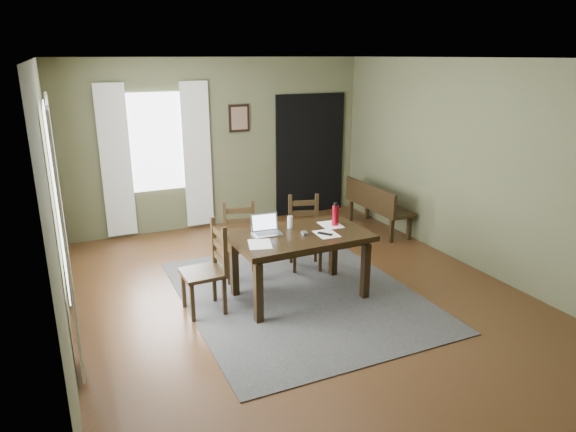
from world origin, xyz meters
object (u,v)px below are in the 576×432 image
chair_back_left (240,242)px  bench (376,203)px  chair_end (208,269)px  chair_back_right (305,233)px  water_bottle (335,215)px  laptop (266,228)px  dining_table (300,242)px

chair_back_left → bench: bearing=32.1°
chair_end → chair_back_left: size_ratio=1.05×
chair_back_right → water_bottle: bearing=-68.6°
water_bottle → chair_back_left: bearing=142.9°
laptop → water_bottle: 0.86m
chair_back_left → laptop: 0.74m
chair_end → water_bottle: (1.58, -0.01, 0.42)m
laptop → chair_back_right: bearing=42.1°
chair_back_right → bench: 1.90m
chair_back_left → chair_back_right: (0.90, -0.02, -0.00)m
chair_back_left → water_bottle: 1.27m
chair_back_right → water_bottle: water_bottle is taller
dining_table → chair_back_left: (-0.44, 0.82, -0.22)m
dining_table → chair_back_left: bearing=116.8°
chair_back_right → laptop: bearing=-125.5°
bench → chair_back_right: bearing=116.8°
chair_back_right → chair_back_left: bearing=-164.3°
dining_table → chair_back_right: chair_back_right is taller
bench → water_bottle: size_ratio=4.85×
chair_end → chair_back_left: (0.63, 0.71, -0.02)m
chair_back_right → laptop: (-0.80, -0.62, 0.37)m
chair_end → bench: chair_end is taller
dining_table → bench: (2.16, 1.65, -0.23)m
laptop → water_bottle: bearing=-0.7°
chair_back_right → laptop: size_ratio=2.83×
chair_back_left → chair_end: bearing=-117.3°
chair_end → laptop: 0.81m
dining_table → chair_end: chair_end is taller
dining_table → chair_end: size_ratio=1.56×
laptop → chair_end: bearing=-169.5°
chair_back_right → water_bottle: 0.83m
chair_back_left → bench: chair_back_left is taller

